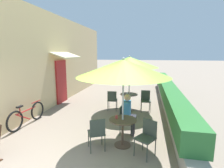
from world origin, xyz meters
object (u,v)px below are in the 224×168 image
Objects in this scene: cafe_chair_near_right at (125,117)px; cafe_chair_mid_right at (112,99)px; patio_table_mid at (129,99)px; coffee_cup_near at (117,117)px; cafe_chair_mid_left at (146,99)px; cafe_chair_near_back at (97,132)px; coffee_cup_mid at (127,93)px; cafe_chair_near_left at (147,135)px; seated_patron_near_right at (128,112)px; patio_umbrella_near at (123,68)px; bicycle_leaning at (27,115)px; patio_umbrella_mid at (130,62)px; patio_table_near at (123,127)px.

cafe_chair_near_right is 2.21m from cafe_chair_mid_right.
patio_table_mid is 0.71m from cafe_chair_mid_right.
coffee_cup_near is 0.10× the size of cafe_chair_mid_left.
cafe_chair_near_back is at bearing -23.82° from cafe_chair_near_right.
cafe_chair_near_left is at bearing -74.76° from coffee_cup_mid.
cafe_chair_mid_left reaches higher than patio_table_mid.
seated_patron_near_right is 2.15m from coffee_cup_mid.
cafe_chair_near_right is at bearing 71.10° from cafe_chair_mid_left.
patio_umbrella_near is 3.29m from cafe_chair_mid_right.
cafe_chair_near_left and cafe_chair_mid_right have the same top height.
cafe_chair_mid_right is (-0.92, 2.06, -0.17)m from seated_patron_near_right.
cafe_chair_near_back is 3.61m from cafe_chair_mid_left.
cafe_chair_near_right is 9.67× the size of coffee_cup_mid.
cafe_chair_near_right is at bearing 3.62° from bicycle_leaning.
patio_umbrella_near is 1.72m from cafe_chair_near_back.
coffee_cup_mid is (0.62, 0.07, 0.26)m from cafe_chair_mid_right.
cafe_chair_near_left is at bearing -76.28° from patio_umbrella_mid.
coffee_cup_near is 0.05× the size of bicycle_leaning.
cafe_chair_near_left is 0.70× the size of seated_patron_near_right.
cafe_chair_mid_right is at bearing -31.54° from cafe_chair_near_left.
coffee_cup_near is at bearing 71.87° from cafe_chair_mid_left.
coffee_cup_near reaches higher than patio_table_near.
coffee_cup_near reaches higher than patio_table_mid.
patio_umbrella_near is 2.70× the size of cafe_chair_near_left.
seated_patron_near_right is 2.38m from cafe_chair_mid_left.
cafe_chair_near_left is 1.00× the size of cafe_chair_mid_left.
coffee_cup_near is (-0.81, 0.35, 0.26)m from cafe_chair_near_left.
cafe_chair_mid_left is at bearing 6.18° from cafe_chair_mid_right.
seated_patron_near_right reaches higher than coffee_cup_mid.
patio_table_mid is (-0.78, 3.22, -0.00)m from cafe_chair_near_left.
cafe_chair_mid_left is at bearing 14.40° from coffee_cup_mid.
cafe_chair_near_right is at bearing 93.40° from patio_table_near.
cafe_chair_near_left reaches higher than coffee_cup_near.
cafe_chair_mid_left is at bearing 44.36° from cafe_chair_near_back.
patio_table_near is at bearing -87.03° from patio_umbrella_mid.
cafe_chair_near_right is 2.40m from cafe_chair_mid_left.
patio_umbrella_mid is 2.70× the size of cafe_chair_mid_left.
coffee_cup_mid is (-0.86, 3.15, 0.26)m from cafe_chair_near_left.
patio_umbrella_mid is at bearing -43.50° from cafe_chair_near_left.
patio_table_near is 0.84× the size of cafe_chair_near_right.
coffee_cup_near is 2.80m from coffee_cup_mid.
cafe_chair_near_left is 1.18m from seated_patron_near_right.
coffee_cup_near reaches higher than bicycle_leaning.
bicycle_leaning is at bearing 168.85° from patio_table_near.
patio_table_near is 0.71m from cafe_chair_near_right.
patio_table_near is 0.42× the size of bicycle_leaning.
bicycle_leaning is at bearing 19.02° from cafe_chair_near_left.
coffee_cup_mid is at bearing -169.38° from seated_patron_near_right.
cafe_chair_near_back is 3.00m from bicycle_leaning.
cafe_chair_near_back reaches higher than patio_table_near.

